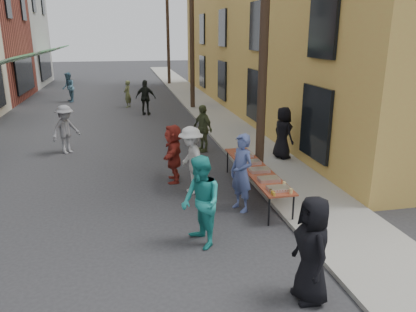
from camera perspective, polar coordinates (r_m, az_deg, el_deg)
name	(u,v)px	position (r m, az deg, el deg)	size (l,w,h in m)	color
ground	(113,236)	(9.14, -13.17, -10.93)	(120.00, 120.00, 0.00)	#28282B
sidewalk	(204,107)	(23.93, -0.50, 6.86)	(2.20, 60.00, 0.10)	gray
building_ochre	(315,19)	(24.58, 14.81, 18.19)	(10.00, 28.00, 10.00)	#C69546
utility_pole_near	(265,22)	(11.79, 7.97, 18.18)	(0.26, 0.26, 9.00)	#2D2116
utility_pole_mid	(192,28)	(23.45, -2.28, 17.57)	(0.26, 0.26, 9.00)	#2D2116
utility_pole_far	(168,30)	(35.34, -5.67, 17.24)	(0.26, 0.26, 9.00)	#2D2116
serving_table	(256,169)	(10.92, 6.72, -1.86)	(0.70, 4.00, 0.75)	brown
catering_tray_sausage	(278,189)	(9.44, 9.88, -4.55)	(0.50, 0.33, 0.08)	maroon
catering_tray_foil_b	(269,179)	(10.01, 8.53, -3.23)	(0.50, 0.33, 0.08)	#B2B2B7
catering_tray_buns	(259,170)	(10.63, 7.24, -1.97)	(0.50, 0.33, 0.08)	tan
catering_tray_foil_d	(251,162)	(11.26, 6.10, -0.85)	(0.50, 0.33, 0.08)	#B2B2B7
catering_tray_buns_end	(244,155)	(11.89, 5.08, 0.15)	(0.50, 0.33, 0.08)	tan
condiment_jar_a	(274,194)	(9.10, 9.27, -5.33)	(0.07, 0.07, 0.08)	#A57F26
condiment_jar_b	(272,193)	(9.19, 9.05, -5.11)	(0.07, 0.07, 0.08)	#A57F26
condiment_jar_c	(271,191)	(9.28, 8.83, -4.88)	(0.07, 0.07, 0.08)	#A57F26
cup_stack	(291,191)	(9.29, 11.59, -4.87)	(0.08, 0.08, 0.12)	tan
guest_front_a	(312,250)	(6.81, 14.43, -12.65)	(0.88, 0.57, 1.80)	black
guest_front_b	(242,173)	(9.84, 4.74, -2.37)	(0.70, 0.46, 1.93)	#4B5A92
guest_front_c	(201,202)	(8.17, -1.00, -6.54)	(0.92, 0.72, 1.90)	teal
guest_front_d	(191,160)	(10.90, -2.38, -0.61)	(1.20, 0.69, 1.85)	silver
guest_front_e	(203,128)	(14.89, -0.76, 3.93)	(1.02, 0.42, 1.74)	#4B5632
guest_queue_back	(173,153)	(11.83, -4.89, 0.38)	(1.58, 0.50, 1.71)	maroon
server	(283,133)	(13.94, 10.51, 3.22)	(0.86, 0.56, 1.76)	black
passerby_left	(66,130)	(15.49, -19.37, 3.53)	(1.14, 0.66, 1.76)	slate
passerby_mid	(146,98)	(22.01, -8.76, 8.11)	(1.09, 0.45, 1.86)	black
passerby_right	(127,94)	(24.58, -11.26, 8.55)	(0.58, 0.38, 1.58)	#565D36
passerby_far	(69,87)	(27.46, -19.03, 9.11)	(0.91, 0.71, 1.87)	#456E86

